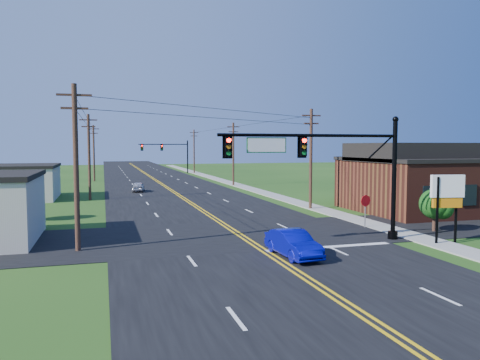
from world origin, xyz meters
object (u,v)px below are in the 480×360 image
object	(u,v)px
signal_mast_far	(167,151)
blue_car	(293,244)
stop_sign	(365,204)
signal_mast_main	(328,163)

from	to	relation	value
signal_mast_far	blue_car	bearing A→B (deg)	-92.52
signal_mast_far	blue_car	xyz separation A→B (m)	(-3.28, -74.55, -3.86)
signal_mast_far	stop_sign	world-z (taller)	signal_mast_far
stop_sign	blue_car	bearing A→B (deg)	-150.21
signal_mast_far	blue_car	world-z (taller)	signal_mast_far
blue_car	stop_sign	distance (m)	10.49
blue_car	signal_mast_main	bearing A→B (deg)	34.35
signal_mast_main	blue_car	size ratio (longest dim) A/B	2.73
signal_mast_far	blue_car	distance (m)	74.72
signal_mast_main	blue_car	world-z (taller)	signal_mast_main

